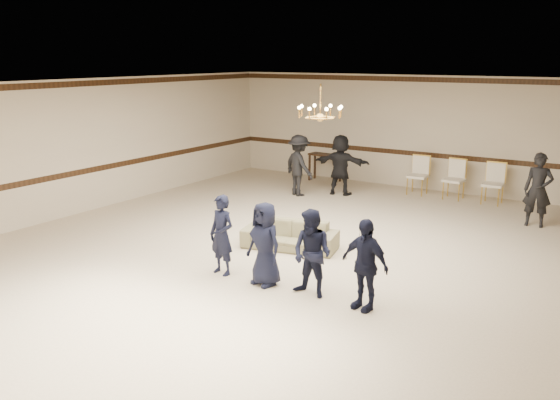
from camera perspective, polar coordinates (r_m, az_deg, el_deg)
The scene contains 16 objects.
room at distance 10.89m, azimuth 1.27°, elevation 2.54°, with size 12.01×14.01×3.21m.
chair_rail at distance 17.24m, azimuth 13.54°, elevation 4.34°, with size 12.00×0.02×0.14m, color #311C0E.
crown_molding at distance 17.04m, azimuth 13.94°, elevation 11.25°, with size 12.00×0.02×0.14m, color #311C0E.
chandelier at distance 11.57m, azimuth 3.93°, elevation 9.56°, with size 0.94×0.94×0.89m, color gold, non-canonical shape.
boy_a at distance 10.25m, azimuth -5.66°, elevation -3.40°, with size 0.51×0.34×1.41m, color black.
boy_b at distance 9.74m, azimuth -1.49°, elevation -4.27°, with size 0.69×0.45×1.41m, color black.
boy_c at distance 9.29m, azimuth 3.12°, elevation -5.19°, with size 0.69×0.53×1.41m, color black.
boy_d at distance 8.91m, azimuth 8.18°, elevation -6.17°, with size 0.83×0.34×1.41m, color black.
settee at distance 11.66m, azimuth 0.96°, elevation -3.43°, with size 1.86×0.73×0.54m, color #756E4E.
adult_left at distance 15.99m, azimuth 1.85°, elevation 3.37°, with size 1.07×0.62×1.66m, color black.
adult_mid at distance 16.16m, azimuth 5.87°, elevation 3.42°, with size 1.54×0.49×1.66m, color black.
adult_right at distance 14.24m, azimuth 23.69°, elevation 0.89°, with size 0.61×0.40×1.66m, color black.
banquet_chair_left at distance 16.57m, azimuth 13.18°, elevation 2.30°, with size 0.51×0.51×1.05m, color beige, non-canonical shape.
banquet_chair_mid at distance 16.28m, azimuth 16.48°, elevation 1.89°, with size 0.51×0.51×1.05m, color beige, non-canonical shape.
banquet_chair_right at distance 16.04m, azimuth 19.90°, elevation 1.45°, with size 0.51×0.51×1.05m, color beige, non-canonical shape.
console_table at distance 17.97m, azimuth 4.35°, elevation 3.16°, with size 0.99×0.42×0.83m, color black.
Camera 1 is at (5.58, -9.10, 3.73)m, focal length 37.81 mm.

